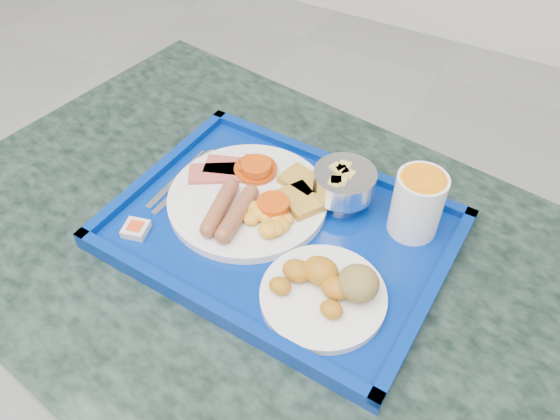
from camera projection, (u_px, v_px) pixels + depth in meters
name	position (u px, v px, depth m)	size (l,w,h in m)	color
table	(265.00, 308.00, 0.96)	(1.18, 0.88, 0.68)	gray
tray	(280.00, 231.00, 0.84)	(0.52, 0.39, 0.03)	navy
main_plate	(252.00, 198.00, 0.86)	(0.26, 0.26, 0.04)	white
bread_plate	(328.00, 289.00, 0.74)	(0.17, 0.17, 0.06)	white
fruit_bowl	(344.00, 183.00, 0.84)	(0.10, 0.10, 0.07)	silver
juice_cup	(418.00, 203.00, 0.80)	(0.07, 0.07, 0.10)	white
spoon	(201.00, 165.00, 0.93)	(0.03, 0.18, 0.01)	silver
knife	(178.00, 179.00, 0.91)	(0.01, 0.16, 0.00)	silver
jam_packet	(136.00, 229.00, 0.83)	(0.04, 0.04, 0.01)	silver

